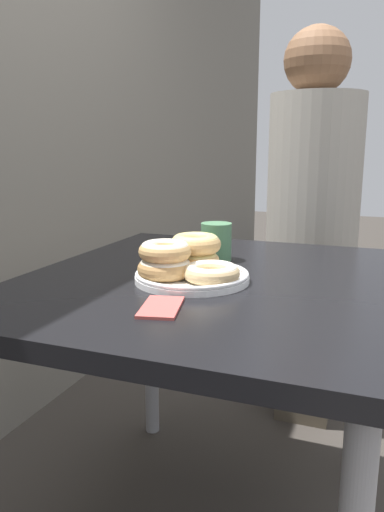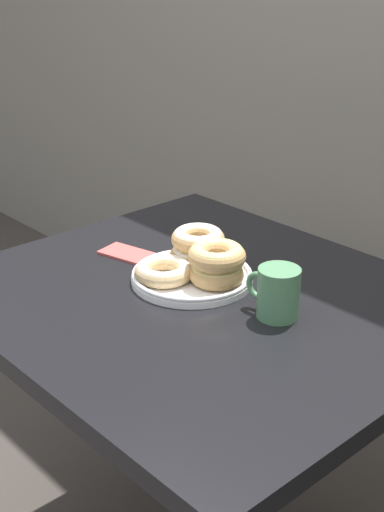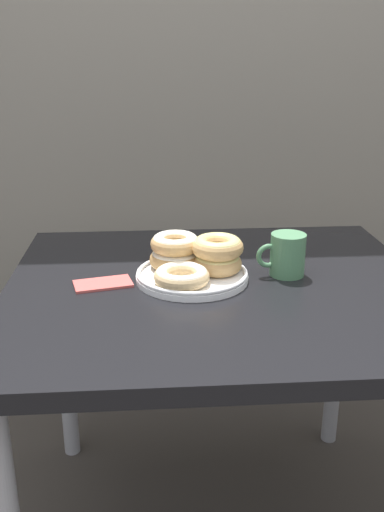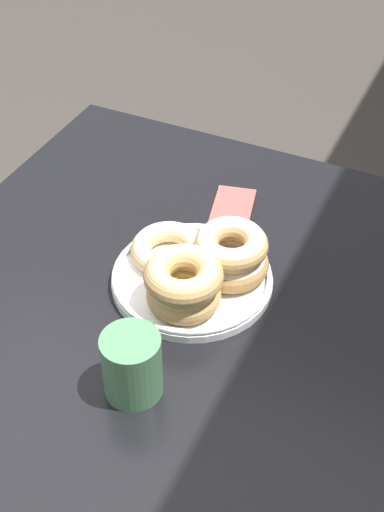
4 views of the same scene
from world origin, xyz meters
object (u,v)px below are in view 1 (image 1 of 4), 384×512
object	(u,v)px
donut_plate	(188,263)
coffee_mug	(216,242)
napkin	(161,307)
person_figure	(313,217)
dining_table	(210,309)

from	to	relation	value
donut_plate	coffee_mug	bearing A→B (deg)	1.28
donut_plate	napkin	distance (m)	0.22
person_figure	donut_plate	bearing A→B (deg)	168.38
donut_plate	person_figure	xyz separation A→B (m)	(0.84, -0.17, 0.00)
dining_table	person_figure	size ratio (longest dim) A/B	0.68
coffee_mug	napkin	distance (m)	0.44
napkin	dining_table	bearing A→B (deg)	-1.86
napkin	donut_plate	bearing A→B (deg)	7.39
dining_table	donut_plate	world-z (taller)	donut_plate
donut_plate	coffee_mug	distance (m)	0.22
donut_plate	person_figure	distance (m)	0.86
coffee_mug	person_figure	bearing A→B (deg)	-16.10
donut_plate	coffee_mug	world-z (taller)	coffee_mug
donut_plate	napkin	xyz separation A→B (m)	(-0.21, -0.03, -0.04)
coffee_mug	dining_table	bearing A→B (deg)	-166.16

